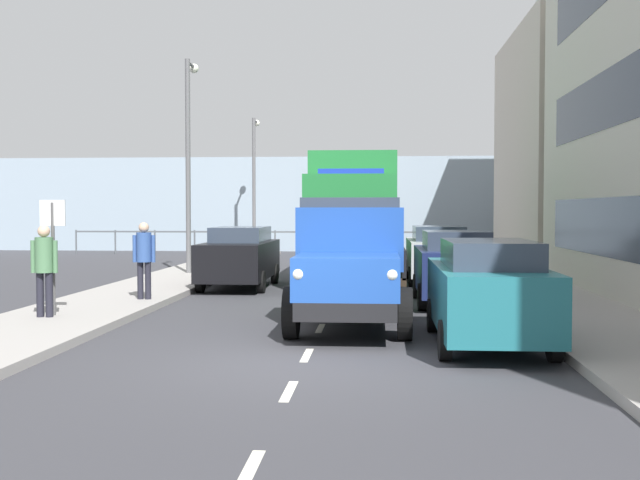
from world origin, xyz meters
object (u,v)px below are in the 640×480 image
Objects in this scene: car_teal_kerbside_near at (488,291)px; street_sign at (53,237)px; car_navy_kerbside_1 at (455,266)px; car_silver_kerbside_2 at (438,253)px; car_black_oppositeside_0 at (240,256)px; pedestrian_by_lamp at (44,263)px; truck_vintage_blue at (351,265)px; lamp_post_promenade at (189,147)px; pedestrian_in_dark_coat at (144,254)px; lorry_cargo_green at (354,214)px; lamp_post_far at (254,173)px.

car_teal_kerbside_near is 8.36m from street_sign.
car_silver_kerbside_2 is at bearing -90.00° from car_navy_kerbside_1.
pedestrian_by_lamp is (2.47, 7.38, 0.30)m from car_black_oppositeside_0.
truck_vintage_blue is at bearing 177.75° from street_sign.
lamp_post_promenade reaches higher than street_sign.
pedestrian_by_lamp is 0.55m from street_sign.
lamp_post_promenade is (5.68, -10.78, 3.07)m from truck_vintage_blue.
truck_vintage_blue is at bearing 114.81° from car_black_oppositeside_0.
pedestrian_in_dark_coat is (7.15, 0.75, 0.30)m from car_navy_kerbside_1.
street_sign reaches higher than car_navy_kerbside_1.
lorry_cargo_green is 11.33m from car_teal_kerbside_near.
car_silver_kerbside_2 is at bearing 168.84° from lamp_post_promenade.
truck_vintage_blue reaches higher than car_black_oppositeside_0.
pedestrian_in_dark_coat is at bearing 96.04° from lamp_post_promenade.
car_black_oppositeside_0 is 4.53m from pedestrian_in_dark_coat.
pedestrian_in_dark_coat is at bearing -108.01° from pedestrian_by_lamp.
pedestrian_by_lamp is at bearing -11.90° from car_teal_kerbside_near.
car_black_oppositeside_0 is at bearing -57.99° from car_teal_kerbside_near.
lorry_cargo_green is 1.88× the size of car_teal_kerbside_near.
lorry_cargo_green reaches higher than pedestrian_by_lamp.
pedestrian_by_lamp is (8.16, 9.23, 0.30)m from car_silver_kerbside_2.
car_black_oppositeside_0 is 5.30m from lamp_post_promenade.
lamp_post_promenade reaches higher than car_silver_kerbside_2.
car_silver_kerbside_2 and car_black_oppositeside_0 have the same top height.
lamp_post_far is at bearing -76.61° from truck_vintage_blue.
car_navy_kerbside_1 is at bearing -120.81° from truck_vintage_blue.
truck_vintage_blue is 1.46× the size of car_navy_kerbside_1.
lorry_cargo_green is 10.61m from street_sign.
truck_vintage_blue reaches higher than car_teal_kerbside_near.
car_navy_kerbside_1 is 7.20m from pedestrian_in_dark_coat.
truck_vintage_blue is at bearing 103.39° from lamp_post_far.
pedestrian_by_lamp is 0.27× the size of lamp_post_far.
car_teal_kerbside_near is at bearing 90.00° from car_silver_kerbside_2.
pedestrian_in_dark_coat reaches higher than pedestrian_by_lamp.
car_navy_kerbside_1 is at bearing -155.96° from street_sign.
truck_vintage_blue is 5.87m from pedestrian_by_lamp.
car_black_oppositeside_0 is at bearing 123.61° from lamp_post_promenade.
car_navy_kerbside_1 is 6.69m from car_black_oppositeside_0.
truck_vintage_blue is 5.82m from street_sign.
car_teal_kerbside_near is 26.12m from lamp_post_far.
truck_vintage_blue is 2.89m from car_teal_kerbside_near.
street_sign is at bearing 24.04° from car_navy_kerbside_1.
car_black_oppositeside_0 is (5.69, -9.10, 0.00)m from car_teal_kerbside_near.
car_teal_kerbside_near is 5.57m from car_navy_kerbside_1.
pedestrian_in_dark_coat is at bearing -33.97° from car_teal_kerbside_near.
truck_vintage_blue is 8.12m from car_black_oppositeside_0.
car_navy_kerbside_1 is (-2.29, -3.83, -0.28)m from truck_vintage_blue.
lorry_cargo_green is 4.63× the size of pedestrian_in_dark_coat.
truck_vintage_blue is 12.57m from lamp_post_promenade.
lamp_post_far is at bearing -72.58° from car_teal_kerbside_near.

